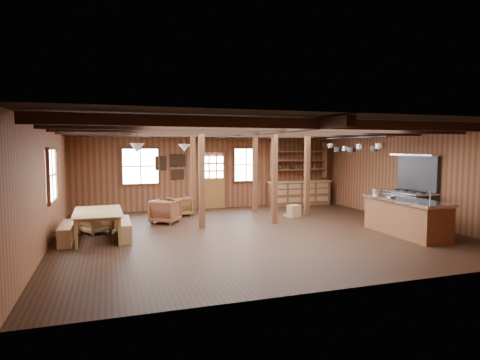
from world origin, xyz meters
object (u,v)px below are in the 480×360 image
object	(u,v)px
kitchen_island	(406,217)
dining_table	(100,225)
armchair_c	(96,221)
commercial_range	(409,202)
armchair_a	(180,206)
armchair_b	(165,211)

from	to	relation	value
kitchen_island	dining_table	bearing A→B (deg)	166.88
dining_table	armchair_c	world-z (taller)	dining_table
commercial_range	dining_table	bearing A→B (deg)	174.38
kitchen_island	armchair_a	distance (m)	6.93
armchair_b	armchair_c	bearing A→B (deg)	54.71
dining_table	armchair_a	world-z (taller)	dining_table
commercial_range	armchair_a	world-z (taller)	commercial_range
armchair_a	armchair_c	size ratio (longest dim) A/B	0.97
armchair_a	kitchen_island	bearing A→B (deg)	123.44
kitchen_island	commercial_range	xyz separation A→B (m)	(1.05, 1.08, 0.18)
armchair_b	commercial_range	bearing A→B (deg)	-168.98
dining_table	armchair_c	size ratio (longest dim) A/B	2.80
commercial_range	armchair_a	bearing A→B (deg)	149.14
kitchen_island	armchair_c	xyz separation A→B (m)	(-7.62, 2.76, -0.15)
commercial_range	dining_table	distance (m)	8.59
commercial_range	dining_table	size ratio (longest dim) A/B	1.03
armchair_c	armchair_a	bearing A→B (deg)	-87.49
armchair_a	armchair_c	world-z (taller)	armchair_c
kitchen_island	armchair_a	size ratio (longest dim) A/B	3.64
armchair_a	armchair_b	xyz separation A→B (m)	(-0.62, -1.14, 0.04)
commercial_range	armchair_b	size ratio (longest dim) A/B	2.65
commercial_range	armchair_a	size ratio (longest dim) A/B	3.00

